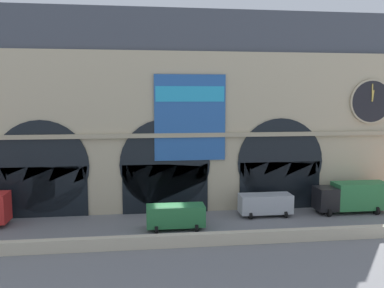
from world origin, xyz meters
name	(u,v)px	position (x,y,z in m)	size (l,w,h in m)	color
ground_plane	(169,228)	(0.00, 0.00, 0.00)	(200.00, 200.00, 0.00)	slate
quay_parapet_wall	(173,241)	(0.00, -4.65, 0.50)	(90.00, 0.70, 1.00)	beige
station_building	(164,113)	(0.03, 7.93, 10.08)	(50.90, 6.25, 20.67)	#BCAD8C
van_center	(176,216)	(0.56, -0.40, 1.25)	(5.20, 2.48, 2.20)	#2D7A42
van_mideast	(265,204)	(9.81, 2.54, 1.25)	(5.20, 2.48, 2.20)	#ADB2B7
box_truck_east	(352,196)	(19.00, 2.56, 1.70)	(7.50, 2.91, 3.12)	black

